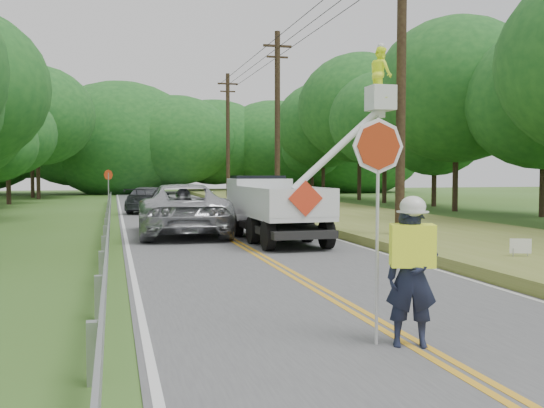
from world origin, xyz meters
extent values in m
plane|color=#385819|center=(0.00, 0.00, 0.00)|extent=(140.00, 140.00, 0.00)
cube|color=#4E4E51|center=(0.00, 14.00, 0.01)|extent=(7.20, 96.00, 0.02)
cube|color=gold|center=(-0.10, 14.00, 0.02)|extent=(0.12, 96.00, 0.00)
cube|color=gold|center=(0.10, 14.00, 0.02)|extent=(0.12, 96.00, 0.00)
cube|color=silver|center=(-3.45, 14.00, 0.02)|extent=(0.12, 96.00, 0.00)
cube|color=silver|center=(3.45, 14.00, 0.02)|extent=(0.12, 96.00, 0.00)
cube|color=#9EA0A6|center=(-4.10, -2.00, 0.35)|extent=(0.12, 0.14, 0.70)
cube|color=#9EA0A6|center=(-4.10, 1.00, 0.35)|extent=(0.12, 0.14, 0.70)
cube|color=#9EA0A6|center=(-4.10, 4.00, 0.35)|extent=(0.12, 0.14, 0.70)
cube|color=#9EA0A6|center=(-4.10, 7.00, 0.35)|extent=(0.12, 0.14, 0.70)
cube|color=#9EA0A6|center=(-4.10, 10.00, 0.35)|extent=(0.12, 0.14, 0.70)
cube|color=#9EA0A6|center=(-4.10, 13.00, 0.35)|extent=(0.12, 0.14, 0.70)
cube|color=#9EA0A6|center=(-4.10, 16.00, 0.35)|extent=(0.12, 0.14, 0.70)
cube|color=#9EA0A6|center=(-4.10, 19.00, 0.35)|extent=(0.12, 0.14, 0.70)
cube|color=#9EA0A6|center=(-4.10, 22.00, 0.35)|extent=(0.12, 0.14, 0.70)
cube|color=#9EA0A6|center=(-4.10, 25.00, 0.35)|extent=(0.12, 0.14, 0.70)
cube|color=#9EA0A6|center=(-4.10, 28.00, 0.35)|extent=(0.12, 0.14, 0.70)
cube|color=#9EA0A6|center=(-4.10, 31.00, 0.35)|extent=(0.12, 0.14, 0.70)
cube|color=#9EA0A6|center=(-4.10, 34.00, 0.35)|extent=(0.12, 0.14, 0.70)
cube|color=#9EA0A6|center=(-4.10, 37.00, 0.35)|extent=(0.12, 0.14, 0.70)
cube|color=#9EA0A6|center=(-4.00, 15.00, 0.60)|extent=(0.05, 48.00, 0.34)
cylinder|color=black|center=(5.00, 9.00, 5.00)|extent=(0.30, 0.30, 10.00)
cylinder|color=black|center=(5.00, 24.00, 5.00)|extent=(0.30, 0.30, 10.00)
cube|color=black|center=(5.00, 24.00, 9.20)|extent=(1.60, 0.12, 0.12)
cube|color=black|center=(5.00, 24.00, 8.60)|extent=(1.20, 0.10, 0.10)
cylinder|color=black|center=(5.00, 39.00, 5.00)|extent=(0.30, 0.30, 10.00)
cube|color=black|center=(5.00, 39.00, 9.20)|extent=(1.60, 0.12, 0.12)
cube|color=black|center=(5.00, 39.00, 8.60)|extent=(1.20, 0.10, 0.10)
cylinder|color=black|center=(4.30, 17.50, 9.10)|extent=(0.03, 43.00, 0.03)
cylinder|color=black|center=(5.00, 17.50, 9.10)|extent=(0.03, 43.00, 0.03)
cylinder|color=black|center=(5.70, 17.50, 9.10)|extent=(0.03, 43.00, 0.03)
cube|color=olive|center=(7.10, 14.00, 0.15)|extent=(7.00, 96.00, 0.30)
cylinder|color=#332319|center=(-10.94, 37.26, 1.44)|extent=(0.32, 0.32, 2.87)
ellipsoid|color=#1A4E1E|center=(-10.94, 37.26, 4.95)|extent=(6.70, 6.70, 5.90)
cylinder|color=#332319|center=(-9.84, 45.16, 2.01)|extent=(0.32, 0.32, 4.02)
ellipsoid|color=#1A4E1E|center=(-9.84, 45.16, 6.92)|extent=(9.37, 9.37, 8.24)
cylinder|color=#332319|center=(-10.68, 48.39, 2.08)|extent=(0.32, 0.32, 4.17)
ellipsoid|color=#1A4E1E|center=(-10.68, 48.39, 7.17)|extent=(9.72, 9.72, 8.55)
cylinder|color=#332319|center=(17.23, 17.68, 1.73)|extent=(0.32, 0.32, 3.46)
cylinder|color=#332319|center=(15.34, 22.76, 2.03)|extent=(0.32, 0.32, 4.06)
ellipsoid|color=#1A4E1E|center=(15.34, 22.76, 6.99)|extent=(9.47, 9.47, 8.33)
cylinder|color=#332319|center=(16.65, 27.48, 1.46)|extent=(0.32, 0.32, 2.92)
ellipsoid|color=#1A4E1E|center=(16.65, 27.48, 5.03)|extent=(6.82, 6.82, 6.00)
cylinder|color=#332319|center=(15.41, 32.43, 1.76)|extent=(0.32, 0.32, 3.51)
ellipsoid|color=#1A4E1E|center=(15.41, 32.43, 6.05)|extent=(8.19, 8.19, 7.21)
cylinder|color=#332319|center=(15.43, 37.21, 2.14)|extent=(0.32, 0.32, 4.29)
ellipsoid|color=#1A4E1E|center=(15.43, 37.21, 7.38)|extent=(10.00, 10.00, 8.80)
cylinder|color=#332319|center=(14.66, 43.78, 1.89)|extent=(0.32, 0.32, 3.77)
ellipsoid|color=#1A4E1E|center=(14.66, 43.78, 6.50)|extent=(8.81, 8.81, 7.75)
cylinder|color=#332319|center=(14.70, 47.07, 1.26)|extent=(0.32, 0.32, 2.52)
ellipsoid|color=#1A4E1E|center=(14.70, 47.07, 4.34)|extent=(5.87, 5.87, 5.17)
ellipsoid|color=#1A4E1E|center=(-12.14, 57.28, 5.50)|extent=(10.37, 7.78, 7.78)
ellipsoid|color=#1A4E1E|center=(-7.32, 56.41, 5.50)|extent=(12.54, 9.40, 9.40)
ellipsoid|color=#1A4E1E|center=(-2.99, 56.15, 5.50)|extent=(16.15, 12.11, 12.11)
ellipsoid|color=#1A4E1E|center=(2.46, 54.40, 5.50)|extent=(12.22, 9.16, 9.16)
ellipsoid|color=#1A4E1E|center=(7.06, 57.79, 5.50)|extent=(12.42, 9.32, 9.32)
ellipsoid|color=#1A4E1E|center=(13.51, 56.98, 5.50)|extent=(12.43, 9.32, 9.32)
ellipsoid|color=#1A4E1E|center=(17.44, 56.09, 5.50)|extent=(13.61, 10.20, 10.20)
ellipsoid|color=#1A4E1E|center=(22.13, 54.07, 5.50)|extent=(15.94, 11.96, 11.96)
imported|color=#191E33|center=(-0.08, -1.59, 0.94)|extent=(0.77, 0.63, 1.83)
cube|color=#E7FF2B|center=(-0.08, -1.59, 1.35)|extent=(0.64, 0.50, 0.56)
ellipsoid|color=silver|center=(-0.08, -1.59, 1.86)|extent=(0.34, 0.34, 0.27)
cylinder|color=#B7B7B7|center=(-0.50, -1.40, 1.30)|extent=(0.04, 0.04, 2.57)
cylinder|color=#A12F10|center=(-0.50, -1.40, 2.65)|extent=(0.73, 0.08, 0.73)
cylinder|color=black|center=(0.47, 8.23, 0.45)|extent=(0.29, 0.87, 0.87)
cylinder|color=black|center=(2.28, 8.27, 0.45)|extent=(0.29, 0.87, 0.87)
cylinder|color=black|center=(0.43, 10.04, 0.45)|extent=(0.29, 0.87, 0.87)
cylinder|color=black|center=(2.24, 10.08, 0.45)|extent=(0.29, 0.87, 0.87)
cylinder|color=black|center=(0.38, 12.30, 0.45)|extent=(0.29, 0.87, 0.87)
cylinder|color=black|center=(2.19, 12.34, 0.45)|extent=(0.29, 0.87, 0.87)
cube|color=black|center=(1.33, 10.33, 0.52)|extent=(2.02, 5.82, 0.23)
cube|color=silver|center=(1.34, 9.70, 0.97)|extent=(2.17, 4.20, 0.20)
cube|color=silver|center=(0.32, 9.68, 1.42)|extent=(0.14, 4.16, 0.81)
cube|color=silver|center=(2.36, 9.72, 1.42)|extent=(0.14, 4.16, 0.81)
cube|color=silver|center=(1.39, 7.64, 1.42)|extent=(2.08, 0.10, 0.81)
cube|color=silver|center=(1.28, 12.77, 1.24)|extent=(2.07, 1.76, 1.63)
cube|color=black|center=(1.27, 12.95, 1.83)|extent=(1.83, 1.21, 0.68)
cube|color=silver|center=(1.36, 8.71, 1.42)|extent=(0.83, 0.83, 0.72)
cube|color=silver|center=(4.30, 9.00, 4.61)|extent=(0.77, 0.77, 0.77)
imported|color=#E7FF2B|center=(4.30, 9.00, 5.37)|extent=(0.62, 0.80, 1.65)
cube|color=red|center=(1.39, 7.58, 1.56)|extent=(1.02, 0.06, 1.02)
imported|color=#ABACB1|center=(-1.44, 13.45, 0.94)|extent=(3.32, 6.77, 1.85)
imported|color=#3D4047|center=(-1.85, 26.01, 0.74)|extent=(3.26, 5.31, 1.44)
cylinder|color=#9EA0A6|center=(-4.07, 21.75, 1.12)|extent=(0.06, 0.06, 2.25)
cylinder|color=#A12F10|center=(-4.07, 21.75, 2.15)|extent=(0.43, 0.32, 0.51)
cube|color=white|center=(5.49, 3.66, 0.55)|extent=(0.48, 0.21, 0.35)
cylinder|color=#9EA0A6|center=(5.29, 3.66, 0.25)|extent=(0.02, 0.02, 0.50)
cylinder|color=#9EA0A6|center=(5.69, 3.66, 0.25)|extent=(0.02, 0.02, 0.50)
camera|label=1|loc=(-3.86, -8.80, 2.32)|focal=40.39mm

